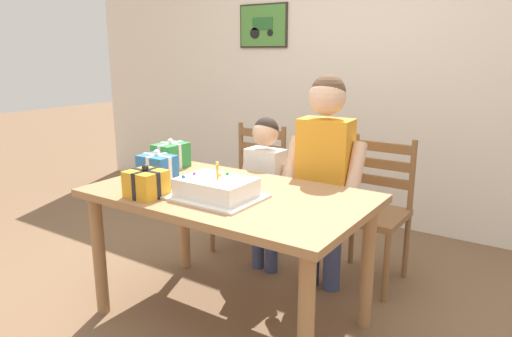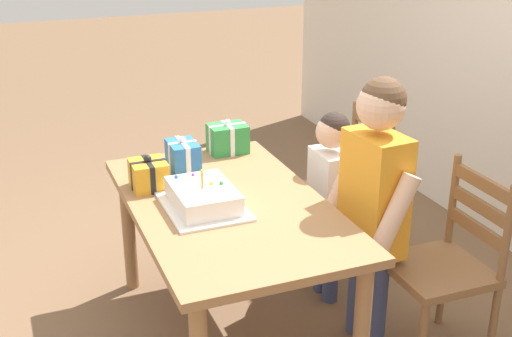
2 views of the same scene
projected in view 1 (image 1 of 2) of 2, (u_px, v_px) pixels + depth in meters
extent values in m
plane|color=brown|center=(231.00, 318.00, 2.61)|extent=(20.00, 20.00, 0.00)
cube|color=silver|center=(369.00, 70.00, 3.87)|extent=(6.40, 0.08, 2.60)
cube|color=#332823|center=(263.00, 26.00, 4.29)|extent=(0.51, 0.02, 0.39)
cube|color=#4C8E3D|center=(263.00, 26.00, 4.28)|extent=(0.48, 0.01, 0.36)
cube|color=#28662D|center=(262.00, 24.00, 4.27)|extent=(0.22, 0.01, 0.11)
cylinder|color=black|center=(255.00, 33.00, 4.34)|extent=(0.10, 0.01, 0.10)
cylinder|color=black|center=(270.00, 33.00, 4.24)|extent=(0.06, 0.01, 0.06)
cube|color=#9E7047|center=(229.00, 195.00, 2.44)|extent=(1.45, 0.86, 0.04)
cylinder|color=#9E7047|center=(99.00, 255.00, 2.60)|extent=(0.07, 0.07, 0.70)
cylinder|color=#9E7047|center=(306.00, 330.00, 1.90)|extent=(0.07, 0.07, 0.70)
cylinder|color=#9E7047|center=(184.00, 219.00, 3.16)|extent=(0.07, 0.07, 0.70)
cylinder|color=#9E7047|center=(368.00, 266.00, 2.46)|extent=(0.07, 0.07, 0.70)
cube|color=white|center=(217.00, 197.00, 2.33)|extent=(0.44, 0.34, 0.01)
cube|color=white|center=(216.00, 187.00, 2.32)|extent=(0.36, 0.26, 0.09)
cylinder|color=orange|center=(217.00, 172.00, 2.28)|extent=(0.01, 0.01, 0.07)
sphere|color=yellow|center=(217.00, 163.00, 2.27)|extent=(0.02, 0.02, 0.02)
sphere|color=yellow|center=(220.00, 175.00, 2.34)|extent=(0.02, 0.02, 0.02)
sphere|color=purple|center=(194.00, 174.00, 2.38)|extent=(0.02, 0.02, 0.02)
sphere|color=green|center=(227.00, 174.00, 2.37)|extent=(0.02, 0.02, 0.02)
sphere|color=blue|center=(183.00, 177.00, 2.31)|extent=(0.02, 0.02, 0.02)
sphere|color=yellow|center=(227.00, 174.00, 2.37)|extent=(0.02, 0.02, 0.02)
cube|color=#286BB7|center=(157.00, 169.00, 2.58)|extent=(0.19, 0.14, 0.16)
cube|color=white|center=(157.00, 169.00, 2.58)|extent=(0.20, 0.02, 0.16)
cube|color=white|center=(157.00, 169.00, 2.58)|extent=(0.02, 0.14, 0.16)
sphere|color=white|center=(157.00, 153.00, 2.55)|extent=(0.04, 0.04, 0.04)
cube|color=gold|center=(146.00, 184.00, 2.34)|extent=(0.18, 0.16, 0.13)
cube|color=black|center=(146.00, 184.00, 2.34)|extent=(0.18, 0.02, 0.14)
cube|color=black|center=(146.00, 184.00, 2.34)|extent=(0.02, 0.17, 0.14)
sphere|color=black|center=(145.00, 168.00, 2.32)|extent=(0.04, 0.04, 0.04)
cube|color=#2D8E42|center=(171.00, 156.00, 2.93)|extent=(0.15, 0.20, 0.15)
cube|color=white|center=(171.00, 156.00, 2.93)|extent=(0.16, 0.02, 0.16)
cube|color=white|center=(171.00, 156.00, 2.93)|extent=(0.02, 0.21, 0.16)
sphere|color=white|center=(170.00, 141.00, 2.91)|extent=(0.04, 0.04, 0.04)
cube|color=brown|center=(248.00, 191.00, 3.44)|extent=(0.43, 0.43, 0.04)
cylinder|color=brown|center=(255.00, 235.00, 3.24)|extent=(0.04, 0.04, 0.43)
cylinder|color=brown|center=(212.00, 224.00, 3.44)|extent=(0.04, 0.04, 0.43)
cylinder|color=brown|center=(283.00, 219.00, 3.55)|extent=(0.04, 0.04, 0.43)
cylinder|color=brown|center=(241.00, 210.00, 3.75)|extent=(0.04, 0.04, 0.43)
cylinder|color=brown|center=(283.00, 157.00, 3.43)|extent=(0.04, 0.04, 0.45)
cylinder|color=brown|center=(241.00, 151.00, 3.63)|extent=(0.04, 0.04, 0.45)
cube|color=brown|center=(262.00, 163.00, 3.55)|extent=(0.36, 0.03, 0.06)
cube|color=brown|center=(262.00, 148.00, 3.52)|extent=(0.36, 0.03, 0.06)
cube|color=brown|center=(262.00, 134.00, 3.50)|extent=(0.36, 0.03, 0.06)
cube|color=brown|center=(370.00, 215.00, 2.94)|extent=(0.43, 0.43, 0.04)
cylinder|color=brown|center=(386.00, 268.00, 2.74)|extent=(0.04, 0.04, 0.43)
cylinder|color=brown|center=(327.00, 253.00, 2.95)|extent=(0.04, 0.04, 0.43)
cylinder|color=brown|center=(406.00, 247.00, 3.04)|extent=(0.04, 0.04, 0.43)
cylinder|color=brown|center=(352.00, 234.00, 3.25)|extent=(0.04, 0.04, 0.43)
cylinder|color=brown|center=(412.00, 175.00, 2.92)|extent=(0.04, 0.04, 0.45)
cylinder|color=brown|center=(355.00, 167.00, 3.13)|extent=(0.04, 0.04, 0.45)
cube|color=brown|center=(382.00, 181.00, 3.05)|extent=(0.36, 0.03, 0.06)
cube|color=brown|center=(383.00, 164.00, 3.02)|extent=(0.36, 0.03, 0.06)
cube|color=brown|center=(384.00, 147.00, 2.99)|extent=(0.36, 0.03, 0.06)
cylinder|color=#38426B|center=(332.00, 252.00, 2.88)|extent=(0.11, 0.11, 0.50)
cylinder|color=#38426B|center=(311.00, 247.00, 2.95)|extent=(0.11, 0.11, 0.50)
cube|color=orange|center=(325.00, 166.00, 2.78)|extent=(0.32, 0.21, 0.57)
cylinder|color=#E0B293|center=(355.00, 175.00, 2.66)|extent=(0.10, 0.24, 0.38)
cylinder|color=#E0B293|center=(292.00, 167.00, 2.85)|extent=(0.10, 0.24, 0.38)
sphere|color=#E0B293|center=(327.00, 97.00, 2.68)|extent=(0.21, 0.21, 0.21)
sphere|color=brown|center=(328.00, 92.00, 2.69)|extent=(0.20, 0.20, 0.20)
cylinder|color=#38426B|center=(272.00, 244.00, 3.12)|extent=(0.08, 0.08, 0.39)
cylinder|color=#38426B|center=(258.00, 241.00, 3.18)|extent=(0.08, 0.08, 0.39)
cube|color=white|center=(265.00, 183.00, 3.05)|extent=(0.25, 0.16, 0.45)
cylinder|color=#E0B293|center=(283.00, 190.00, 2.95)|extent=(0.07, 0.19, 0.30)
cylinder|color=#E0B293|center=(244.00, 182.00, 3.12)|extent=(0.07, 0.19, 0.30)
sphere|color=#E0B293|center=(265.00, 133.00, 2.97)|extent=(0.17, 0.17, 0.17)
sphere|color=#2D231E|center=(266.00, 130.00, 2.98)|extent=(0.16, 0.16, 0.16)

